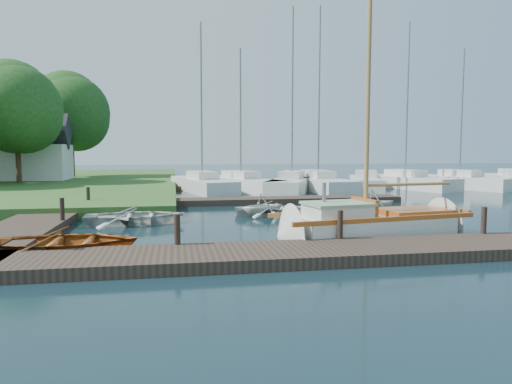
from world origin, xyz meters
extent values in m
plane|color=black|center=(0.00, 0.00, 0.00)|extent=(160.00, 160.00, 0.00)
cube|color=#32251C|center=(0.00, -6.00, 0.15)|extent=(18.00, 2.20, 0.30)
cube|color=#32251C|center=(-8.00, 2.00, 0.15)|extent=(2.20, 18.00, 0.30)
cube|color=#32251C|center=(2.00, 6.50, 0.15)|extent=(14.00, 1.60, 0.30)
cube|color=#32251C|center=(10.00, 16.00, 0.15)|extent=(30.00, 1.60, 0.30)
cylinder|color=black|center=(-3.00, -5.00, 0.70)|extent=(0.16, 0.16, 0.80)
cylinder|color=black|center=(1.50, -5.00, 0.70)|extent=(0.16, 0.16, 0.80)
cylinder|color=black|center=(6.00, -5.00, 0.70)|extent=(0.16, 0.16, 0.80)
cylinder|color=black|center=(-7.00, 0.00, 0.70)|extent=(0.16, 0.16, 0.80)
cylinder|color=black|center=(-7.00, 5.00, 0.70)|extent=(0.16, 0.16, 0.80)
cube|color=beige|center=(3.03, -3.65, 0.23)|extent=(5.24, 2.73, 0.90)
cone|color=beige|center=(6.05, -3.19, 0.23)|extent=(1.58, 2.13, 1.96)
cone|color=beige|center=(0.11, -4.09, 0.23)|extent=(1.28, 2.09, 1.96)
cube|color=#994814|center=(2.89, -2.72, 0.74)|extent=(6.15, 1.05, 0.14)
cube|color=#994814|center=(3.17, -4.58, 0.74)|extent=(6.15, 1.05, 0.14)
cube|color=#994814|center=(6.39, -3.13, 0.74)|extent=(0.28, 1.11, 0.14)
cube|color=beige|center=(1.84, -3.83, 0.90)|extent=(1.99, 1.66, 0.44)
cube|color=#85A584|center=(1.84, -3.83, 1.15)|extent=(2.10, 1.77, 0.08)
cube|color=#994814|center=(2.78, -3.69, 0.98)|extent=(0.33, 1.40, 0.60)
cylinder|color=slate|center=(1.50, -3.58, 1.48)|extent=(0.12, 0.12, 0.60)
cube|color=#994814|center=(4.61, -3.41, 0.78)|extent=(2.40, 1.81, 0.20)
cylinder|color=olive|center=(2.83, -3.68, 4.88)|extent=(0.14, 0.14, 8.40)
cylinder|color=olive|center=(4.41, -3.44, 1.68)|extent=(3.18, 0.58, 0.10)
imported|color=#994814|center=(-6.02, -4.24, 0.41)|extent=(3.93, 2.81, 0.81)
imported|color=beige|center=(-4.53, 0.58, 0.38)|extent=(3.85, 2.85, 0.77)
imported|color=beige|center=(0.65, 1.86, 0.54)|extent=(2.59, 2.45, 1.08)
imported|color=beige|center=(1.15, 2.15, 0.34)|extent=(3.33, 2.42, 0.68)
imported|color=beige|center=(5.87, 2.24, 0.56)|extent=(2.48, 2.25, 1.12)
cube|color=beige|center=(-1.19, 14.16, 0.45)|extent=(4.26, 8.98, 0.90)
cube|color=beige|center=(-1.19, 14.16, 1.15)|extent=(2.10, 3.29, 0.50)
cylinder|color=slate|center=(-1.19, 14.16, 6.09)|extent=(0.12, 0.12, 10.39)
cube|color=beige|center=(1.48, 14.31, 0.45)|extent=(5.47, 8.86, 0.90)
cube|color=beige|center=(1.48, 14.31, 1.15)|extent=(2.49, 3.35, 0.50)
cylinder|color=slate|center=(1.48, 14.31, 5.31)|extent=(0.12, 0.12, 8.81)
cube|color=beige|center=(4.91, 13.40, 0.45)|extent=(5.48, 8.78, 0.90)
cube|color=beige|center=(4.91, 13.40, 1.15)|extent=(2.50, 3.33, 0.50)
cylinder|color=slate|center=(4.91, 13.40, 6.65)|extent=(0.12, 0.12, 11.50)
cube|color=beige|center=(7.01, 14.03, 0.45)|extent=(2.54, 9.87, 0.90)
cube|color=beige|center=(7.01, 14.03, 1.15)|extent=(1.52, 3.48, 0.50)
cylinder|color=slate|center=(7.01, 14.03, 6.83)|extent=(0.12, 0.12, 11.85)
cube|color=beige|center=(10.41, 13.63, 0.45)|extent=(4.78, 7.73, 0.90)
cube|color=beige|center=(10.41, 13.63, 1.15)|extent=(2.26, 2.94, 0.50)
cylinder|color=slate|center=(10.41, 13.63, 5.50)|extent=(0.12, 0.12, 9.20)
cube|color=beige|center=(13.84, 14.31, 0.45)|extent=(4.72, 8.72, 0.90)
cube|color=beige|center=(13.84, 14.31, 1.15)|extent=(2.25, 3.25, 0.50)
cylinder|color=slate|center=(13.84, 14.31, 6.48)|extent=(0.12, 0.12, 11.15)
cube|color=beige|center=(17.79, 13.59, 0.45)|extent=(5.06, 7.99, 0.90)
cube|color=beige|center=(17.79, 13.59, 1.15)|extent=(2.35, 3.04, 0.50)
cylinder|color=slate|center=(17.79, 13.59, 5.53)|extent=(0.12, 0.12, 9.26)
cube|color=beige|center=(22.43, 13.80, 0.45)|extent=(5.49, 8.47, 0.90)
cube|color=beige|center=(-14.00, 22.00, 1.90)|extent=(5.00, 4.00, 2.80)
cube|color=#2A2A2F|center=(-14.00, 22.00, 4.34)|extent=(5.25, 2.88, 2.88)
cylinder|color=#332114|center=(-14.00, 18.00, 2.21)|extent=(0.36, 0.36, 3.42)
sphere|color=#174116|center=(-14.00, 18.00, 5.73)|extent=(6.27, 6.27, 6.27)
sphere|color=#174116|center=(-13.50, 17.70, 5.25)|extent=(5.32, 5.32, 5.32)
sphere|color=#174116|center=(-14.40, 18.40, 6.39)|extent=(5.70, 5.70, 5.70)
cylinder|color=#332114|center=(-12.00, 26.00, 2.34)|extent=(0.36, 0.36, 3.67)
sphere|color=#174116|center=(-12.00, 26.00, 6.11)|extent=(6.73, 6.73, 6.73)
sphere|color=#174116|center=(-11.50, 25.70, 5.60)|extent=(5.71, 5.71, 5.71)
sphere|color=#174116|center=(-12.40, 26.40, 6.82)|extent=(6.12, 6.12, 6.12)
camera|label=1|loc=(-3.05, -17.02, 2.74)|focal=32.00mm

